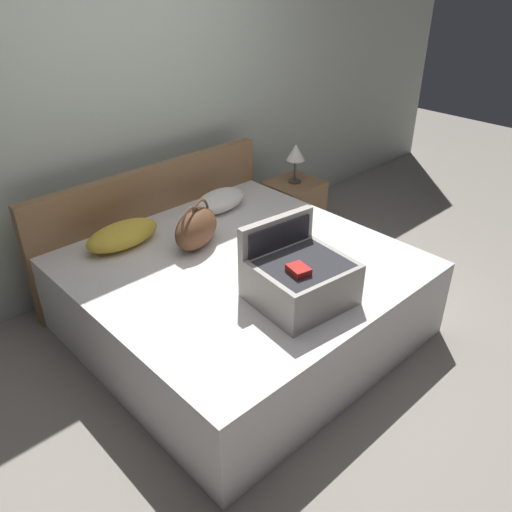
{
  "coord_description": "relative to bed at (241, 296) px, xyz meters",
  "views": [
    {
      "loc": [
        -1.87,
        -1.73,
        2.24
      ],
      "look_at": [
        0.0,
        0.26,
        0.64
      ],
      "focal_mm": 36.57,
      "sensor_mm": 36.0,
      "label": 1
    }
  ],
  "objects": [
    {
      "name": "duffel_bag",
      "position": [
        -0.08,
        0.35,
        0.4
      ],
      "size": [
        0.46,
        0.35,
        0.31
      ],
      "rotation": [
        0.0,
        0.0,
        0.4
      ],
      "color": "brown",
      "rests_on": "bed"
    },
    {
      "name": "table_lamp",
      "position": [
        1.25,
        0.7,
        0.5
      ],
      "size": [
        0.16,
        0.16,
        0.34
      ],
      "color": "#3F3833",
      "rests_on": "nightstand"
    },
    {
      "name": "nightstand",
      "position": [
        1.25,
        0.7,
        -0.01
      ],
      "size": [
        0.44,
        0.4,
        0.52
      ],
      "primitive_type": "cube",
      "color": "olive",
      "rests_on": "ground"
    },
    {
      "name": "headboard",
      "position": [
        0.0,
        0.99,
        0.18
      ],
      "size": [
        1.97,
        0.08,
        0.89
      ],
      "primitive_type": "cube",
      "color": "olive",
      "rests_on": "ground"
    },
    {
      "name": "bed",
      "position": [
        0.0,
        0.0,
        0.0
      ],
      "size": [
        1.93,
        1.89,
        0.54
      ],
      "primitive_type": "cube",
      "color": "silver",
      "rests_on": "ground"
    },
    {
      "name": "ground_plane",
      "position": [
        0.0,
        -0.4,
        -0.27
      ],
      "size": [
        12.0,
        12.0,
        0.0
      ],
      "primitive_type": "plane",
      "color": "gray"
    },
    {
      "name": "back_wall",
      "position": [
        0.0,
        1.25,
        1.03
      ],
      "size": [
        8.0,
        0.1,
        2.6
      ],
      "primitive_type": "cube",
      "color": "#B7C1B2",
      "rests_on": "ground"
    },
    {
      "name": "pillow_center_head",
      "position": [
        0.39,
        0.67,
        0.35
      ],
      "size": [
        0.47,
        0.28,
        0.16
      ],
      "primitive_type": "ellipsoid",
      "rotation": [
        0.0,
        0.0,
        0.08
      ],
      "color": "white",
      "rests_on": "bed"
    },
    {
      "name": "pillow_near_headboard",
      "position": [
        -0.43,
        0.69,
        0.35
      ],
      "size": [
        0.53,
        0.28,
        0.16
      ],
      "primitive_type": "ellipsoid",
      "rotation": [
        0.0,
        0.0,
        0.04
      ],
      "color": "gold",
      "rests_on": "bed"
    },
    {
      "name": "hard_case_large",
      "position": [
        -0.04,
        -0.53,
        0.42
      ],
      "size": [
        0.55,
        0.53,
        0.43
      ],
      "rotation": [
        0.0,
        0.0,
        -0.11
      ],
      "color": "gray",
      "rests_on": "bed"
    }
  ]
}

